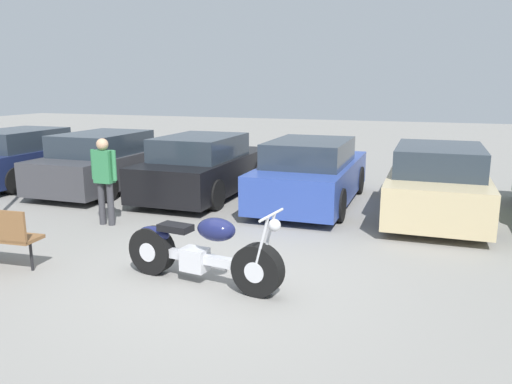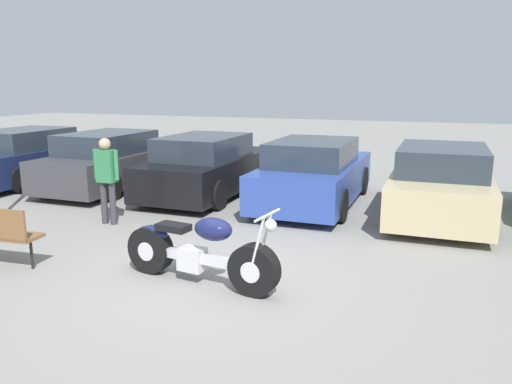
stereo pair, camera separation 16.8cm
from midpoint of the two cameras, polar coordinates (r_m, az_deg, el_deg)
The scene contains 8 objects.
ground_plane at distance 6.72m, azimuth -5.06°, elevation -9.98°, with size 60.00×60.00×0.00m, color gray.
motorcycle at distance 6.50m, azimuth -7.08°, elevation -6.82°, with size 2.26×0.75×1.05m.
parked_car_navy at distance 14.41m, azimuth -25.20°, elevation 3.59°, with size 1.84×4.23×1.39m.
parked_car_dark_grey at distance 12.80m, azimuth -16.90°, elevation 3.28°, with size 1.84×4.23×1.39m.
parked_car_black at distance 11.60m, azimuth -6.35°, elevation 2.85°, with size 1.84×4.23×1.39m.
parked_car_blue at distance 10.72m, azimuth 5.89°, elevation 2.09°, with size 1.84×4.23×1.39m.
parked_car_champagne at distance 10.31m, azimuth 19.55°, elevation 1.03°, with size 1.84×4.23×1.39m.
person_standing at distance 9.42m, azimuth -17.44°, elevation 1.92°, with size 0.52×0.21×1.59m.
Camera 1 is at (2.51, -5.68, 2.54)m, focal length 35.00 mm.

